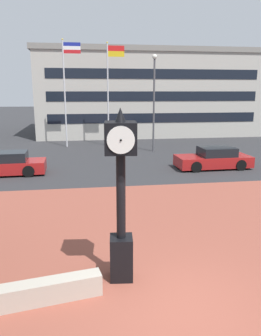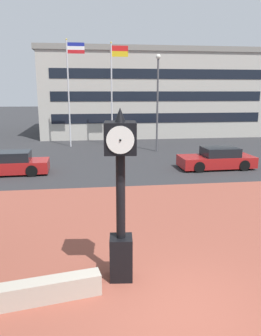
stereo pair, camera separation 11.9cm
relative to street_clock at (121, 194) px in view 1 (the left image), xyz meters
The scene contains 10 objects.
ground_plane 2.77m from the street_clock, 52.66° to the right, with size 200.00×200.00×0.00m, color #2D2D30.
plaza_brick_paving 2.77m from the street_clock, 52.95° to the left, with size 44.00×13.40×0.01m, color brown.
planter_wall 2.98m from the street_clock, 160.18° to the right, with size 3.20×0.40×0.50m, color #ADA393.
street_clock is the anchor object (origin of this frame).
car_street_near 12.60m from the street_clock, 114.39° to the left, with size 4.53×1.92×1.28m.
car_street_mid 13.31m from the street_clock, 58.11° to the left, with size 4.48×2.01×1.28m.
flagpole_primary 20.87m from the street_clock, 95.60° to the left, with size 1.46×0.14×8.60m.
flagpole_secondary 20.82m from the street_clock, 85.81° to the left, with size 1.45×0.14×8.43m.
civic_building 31.19m from the street_clock, 78.57° to the left, with size 23.03×13.23×8.69m.
street_lamp_post 18.14m from the street_clock, 75.25° to the left, with size 0.36×0.36×7.20m.
Camera 1 is at (-1.88, -6.02, 4.55)m, focal length 35.25 mm.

